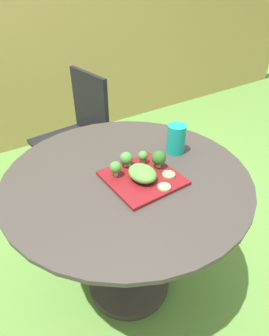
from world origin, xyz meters
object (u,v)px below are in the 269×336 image
(salad_plate, at_px, (142,178))
(fork, at_px, (135,171))
(patio_chair, at_px, (79,128))
(drinking_glass, at_px, (176,140))

(salad_plate, bearing_deg, fork, 99.25)
(fork, bearing_deg, patio_chair, 79.78)
(salad_plate, distance_m, drinking_glass, 0.27)
(patio_chair, distance_m, salad_plate, 1.03)
(salad_plate, height_order, drinking_glass, drinking_glass)
(salad_plate, relative_size, fork, 1.76)
(salad_plate, xyz_separation_m, drinking_glass, (0.25, 0.09, 0.05))
(patio_chair, bearing_deg, salad_plate, -99.37)
(drinking_glass, bearing_deg, patio_chair, 95.38)
(patio_chair, bearing_deg, drinking_glass, -84.62)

